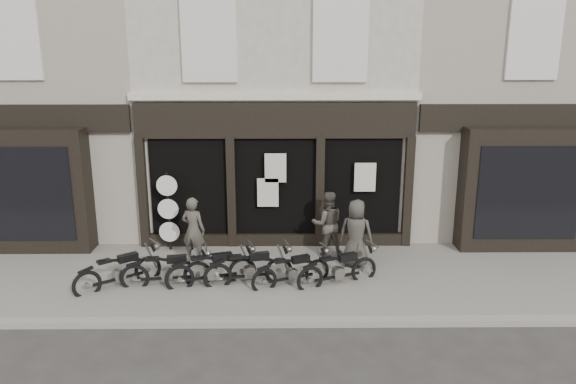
{
  "coord_description": "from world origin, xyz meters",
  "views": [
    {
      "loc": [
        0.19,
        -11.18,
        5.38
      ],
      "look_at": [
        0.31,
        1.6,
        1.94
      ],
      "focal_mm": 35.0,
      "sensor_mm": 36.0,
      "label": 1
    }
  ],
  "objects_px": {
    "motorcycle_1": "(168,274)",
    "man_right": "(356,233)",
    "man_left": "(193,230)",
    "motorcycle_5": "(339,272)",
    "motorcycle_0": "(119,274)",
    "motorcycle_4": "(292,274)",
    "motorcycle_2": "(213,272)",
    "advert_sign_post": "(169,215)",
    "motorcycle_3": "(250,271)",
    "man_centre": "(327,224)"
  },
  "relations": [
    {
      "from": "motorcycle_4",
      "to": "man_left",
      "type": "height_order",
      "value": "man_left"
    },
    {
      "from": "advert_sign_post",
      "to": "motorcycle_3",
      "type": "bearing_deg",
      "value": -42.83
    },
    {
      "from": "motorcycle_2",
      "to": "motorcycle_4",
      "type": "distance_m",
      "value": 1.78
    },
    {
      "from": "man_centre",
      "to": "man_right",
      "type": "height_order",
      "value": "man_centre"
    },
    {
      "from": "motorcycle_0",
      "to": "motorcycle_4",
      "type": "distance_m",
      "value": 3.84
    },
    {
      "from": "motorcycle_1",
      "to": "man_right",
      "type": "height_order",
      "value": "man_right"
    },
    {
      "from": "motorcycle_1",
      "to": "man_centre",
      "type": "distance_m",
      "value": 4.14
    },
    {
      "from": "man_left",
      "to": "man_right",
      "type": "relative_size",
      "value": 1.0
    },
    {
      "from": "motorcycle_1",
      "to": "motorcycle_4",
      "type": "relative_size",
      "value": 1.13
    },
    {
      "from": "motorcycle_0",
      "to": "motorcycle_5",
      "type": "bearing_deg",
      "value": -36.01
    },
    {
      "from": "motorcycle_4",
      "to": "motorcycle_1",
      "type": "bearing_deg",
      "value": 157.1
    },
    {
      "from": "advert_sign_post",
      "to": "man_left",
      "type": "bearing_deg",
      "value": -47.14
    },
    {
      "from": "motorcycle_1",
      "to": "man_left",
      "type": "xyz_separation_m",
      "value": [
        0.39,
        1.34,
        0.56
      ]
    },
    {
      "from": "motorcycle_0",
      "to": "man_left",
      "type": "relative_size",
      "value": 1.06
    },
    {
      "from": "motorcycle_4",
      "to": "man_centre",
      "type": "xyz_separation_m",
      "value": [
        0.91,
        1.77,
        0.59
      ]
    },
    {
      "from": "motorcycle_2",
      "to": "motorcycle_3",
      "type": "height_order",
      "value": "motorcycle_2"
    },
    {
      "from": "man_centre",
      "to": "motorcycle_1",
      "type": "bearing_deg",
      "value": 20.73
    },
    {
      "from": "man_right",
      "to": "man_centre",
      "type": "bearing_deg",
      "value": -30.68
    },
    {
      "from": "motorcycle_1",
      "to": "motorcycle_2",
      "type": "bearing_deg",
      "value": -4.99
    },
    {
      "from": "man_left",
      "to": "man_centre",
      "type": "relative_size",
      "value": 0.99
    },
    {
      "from": "motorcycle_2",
      "to": "motorcycle_1",
      "type": "bearing_deg",
      "value": 165.27
    },
    {
      "from": "motorcycle_3",
      "to": "man_centre",
      "type": "xyz_separation_m",
      "value": [
        1.87,
        1.69,
        0.56
      ]
    },
    {
      "from": "man_left",
      "to": "man_centre",
      "type": "distance_m",
      "value": 3.33
    },
    {
      "from": "motorcycle_1",
      "to": "motorcycle_2",
      "type": "relative_size",
      "value": 1.01
    },
    {
      "from": "motorcycle_3",
      "to": "motorcycle_0",
      "type": "bearing_deg",
      "value": 168.59
    },
    {
      "from": "motorcycle_2",
      "to": "motorcycle_4",
      "type": "bearing_deg",
      "value": -18.01
    },
    {
      "from": "man_right",
      "to": "advert_sign_post",
      "type": "xyz_separation_m",
      "value": [
        -4.68,
        1.11,
        0.12
      ]
    },
    {
      "from": "motorcycle_2",
      "to": "motorcycle_0",
      "type": "bearing_deg",
      "value": 164.56
    },
    {
      "from": "motorcycle_0",
      "to": "man_right",
      "type": "distance_m",
      "value": 5.52
    },
    {
      "from": "motorcycle_0",
      "to": "motorcycle_1",
      "type": "relative_size",
      "value": 0.87
    },
    {
      "from": "motorcycle_4",
      "to": "motorcycle_2",
      "type": "bearing_deg",
      "value": 155.92
    },
    {
      "from": "man_left",
      "to": "motorcycle_0",
      "type": "bearing_deg",
      "value": 62.22
    },
    {
      "from": "motorcycle_4",
      "to": "motorcycle_0",
      "type": "bearing_deg",
      "value": 157.3
    },
    {
      "from": "motorcycle_1",
      "to": "motorcycle_2",
      "type": "xyz_separation_m",
      "value": [
        1.0,
        0.05,
        0.01
      ]
    },
    {
      "from": "motorcycle_2",
      "to": "advert_sign_post",
      "type": "relative_size",
      "value": 0.92
    },
    {
      "from": "motorcycle_2",
      "to": "motorcycle_4",
      "type": "xyz_separation_m",
      "value": [
        1.78,
        -0.02,
        -0.03
      ]
    },
    {
      "from": "motorcycle_5",
      "to": "man_right",
      "type": "bearing_deg",
      "value": 40.96
    },
    {
      "from": "motorcycle_1",
      "to": "man_centre",
      "type": "bearing_deg",
      "value": 18.33
    },
    {
      "from": "motorcycle_2",
      "to": "man_left",
      "type": "relative_size",
      "value": 1.21
    },
    {
      "from": "motorcycle_0",
      "to": "advert_sign_post",
      "type": "xyz_separation_m",
      "value": [
        0.7,
        2.2,
        0.68
      ]
    },
    {
      "from": "motorcycle_4",
      "to": "advert_sign_post",
      "type": "distance_m",
      "value": 3.87
    },
    {
      "from": "motorcycle_5",
      "to": "advert_sign_post",
      "type": "xyz_separation_m",
      "value": [
        -4.18,
        2.12,
        0.69
      ]
    },
    {
      "from": "motorcycle_3",
      "to": "man_right",
      "type": "distance_m",
      "value": 2.73
    },
    {
      "from": "man_left",
      "to": "advert_sign_post",
      "type": "height_order",
      "value": "advert_sign_post"
    },
    {
      "from": "advert_sign_post",
      "to": "motorcycle_4",
      "type": "bearing_deg",
      "value": -33.85
    },
    {
      "from": "man_centre",
      "to": "motorcycle_3",
      "type": "bearing_deg",
      "value": 36.91
    },
    {
      "from": "motorcycle_5",
      "to": "motorcycle_3",
      "type": "bearing_deg",
      "value": 156.0
    },
    {
      "from": "motorcycle_0",
      "to": "motorcycle_5",
      "type": "xyz_separation_m",
      "value": [
        4.88,
        0.08,
        -0.01
      ]
    },
    {
      "from": "motorcycle_0",
      "to": "advert_sign_post",
      "type": "relative_size",
      "value": 0.8
    },
    {
      "from": "motorcycle_1",
      "to": "man_right",
      "type": "bearing_deg",
      "value": 6.25
    }
  ]
}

